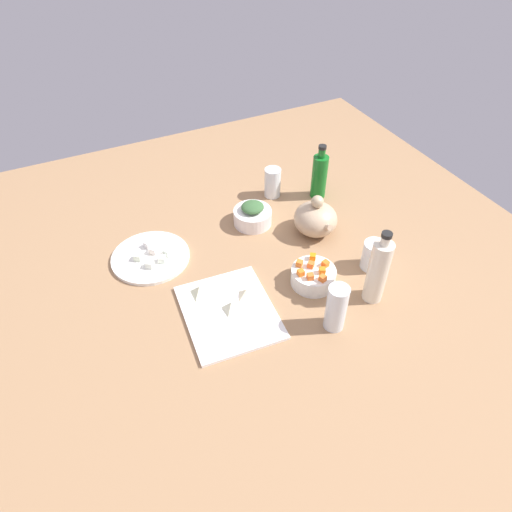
{
  "coord_description": "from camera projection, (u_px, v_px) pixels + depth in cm",
  "views": [
    {
      "loc": [
        93.03,
        -45.11,
        103.25
      ],
      "look_at": [
        0.0,
        0.0,
        8.0
      ],
      "focal_mm": 32.07,
      "sensor_mm": 36.0,
      "label": 1
    }
  ],
  "objects": [
    {
      "name": "drinking_glass_1",
      "position": [
        336.0,
        308.0,
        1.22
      ],
      "size": [
        5.74,
        5.74,
        14.66
      ],
      "primitive_type": "cylinder",
      "color": "white",
      "rests_on": "tabletop"
    },
    {
      "name": "chopped_greens_mound",
      "position": [
        253.0,
        207.0,
        1.56
      ],
      "size": [
        7.73,
        7.97,
        2.97
      ],
      "primitive_type": "ellipsoid",
      "rotation": [
        0.0,
        0.0,
        1.56
      ],
      "color": "#396236",
      "rests_on": "bowl_greens"
    },
    {
      "name": "tofu_cube_5",
      "position": [
        162.0,
        259.0,
        1.43
      ],
      "size": [
        3.0,
        3.0,
        2.2
      ],
      "primitive_type": "cube",
      "rotation": [
        0.0,
        0.0,
        1.05
      ],
      "color": "white",
      "rests_on": "plate_tofu"
    },
    {
      "name": "cutting_board",
      "position": [
        229.0,
        312.0,
        1.3
      ],
      "size": [
        31.39,
        27.05,
        1.0
      ],
      "primitive_type": "cube",
      "rotation": [
        0.0,
        0.0,
        -0.08
      ],
      "color": "white",
      "rests_on": "tabletop"
    },
    {
      "name": "dumpling_1",
      "position": [
        246.0,
        293.0,
        1.33
      ],
      "size": [
        5.53,
        5.75,
        2.73
      ],
      "primitive_type": "pyramid",
      "rotation": [
        0.0,
        0.0,
        1.98
      ],
      "color": "beige",
      "rests_on": "cutting_board"
    },
    {
      "name": "bottle_1",
      "position": [
        319.0,
        175.0,
        1.67
      ],
      "size": [
        5.67,
        5.67,
        20.94
      ],
      "color": "#146A21",
      "rests_on": "tabletop"
    },
    {
      "name": "carrot_cube_4",
      "position": [
        322.0,
        271.0,
        1.34
      ],
      "size": [
        2.42,
        2.42,
        1.8
      ],
      "primitive_type": "cube",
      "rotation": [
        0.0,
        0.0,
        1.11
      ],
      "color": "orange",
      "rests_on": "bowl_carrots"
    },
    {
      "name": "carrot_cube_5",
      "position": [
        325.0,
        264.0,
        1.36
      ],
      "size": [
        2.17,
        2.17,
        1.8
      ],
      "primitive_type": "cube",
      "rotation": [
        0.0,
        0.0,
        0.24
      ],
      "color": "orange",
      "rests_on": "bowl_carrots"
    },
    {
      "name": "drinking_glass_2",
      "position": [
        273.0,
        183.0,
        1.69
      ],
      "size": [
        6.06,
        6.06,
        11.21
      ],
      "primitive_type": "cylinder",
      "color": "white",
      "rests_on": "tabletop"
    },
    {
      "name": "tofu_cube_1",
      "position": [
        150.0,
        264.0,
        1.42
      ],
      "size": [
        3.09,
        3.09,
        2.2
      ],
      "primitive_type": "cube",
      "rotation": [
        0.0,
        0.0,
        2.47
      ],
      "color": "white",
      "rests_on": "plate_tofu"
    },
    {
      "name": "carrot_cube_7",
      "position": [
        323.0,
        278.0,
        1.32
      ],
      "size": [
        2.27,
        2.27,
        1.8
      ],
      "primitive_type": "cube",
      "rotation": [
        0.0,
        0.0,
        1.89
      ],
      "color": "orange",
      "rests_on": "bowl_carrots"
    },
    {
      "name": "tofu_cube_2",
      "position": [
        168.0,
        252.0,
        1.46
      ],
      "size": [
        3.0,
        3.0,
        2.2
      ],
      "primitive_type": "cube",
      "rotation": [
        0.0,
        0.0,
        2.08
      ],
      "color": "white",
      "rests_on": "plate_tofu"
    },
    {
      "name": "tofu_cube_4",
      "position": [
        148.0,
        244.0,
        1.49
      ],
      "size": [
        2.87,
        2.87,
        2.2
      ],
      "primitive_type": "cube",
      "rotation": [
        0.0,
        0.0,
        1.96
      ],
      "color": "silver",
      "rests_on": "plate_tofu"
    },
    {
      "name": "carrot_cube_6",
      "position": [
        299.0,
        263.0,
        1.37
      ],
      "size": [
        2.54,
        2.54,
        1.8
      ],
      "primitive_type": "cube",
      "rotation": [
        0.0,
        0.0,
        0.73
      ],
      "color": "orange",
      "rests_on": "bowl_carrots"
    },
    {
      "name": "teapot",
      "position": [
        316.0,
        219.0,
        1.53
      ],
      "size": [
        16.48,
        14.52,
        14.73
      ],
      "color": "tan",
      "rests_on": "tabletop"
    },
    {
      "name": "bowl_carrots",
      "position": [
        313.0,
        276.0,
        1.37
      ],
      "size": [
        13.46,
        13.46,
        5.26
      ],
      "primitive_type": "cylinder",
      "color": "white",
      "rests_on": "tabletop"
    },
    {
      "name": "carrot_cube_1",
      "position": [
        313.0,
        257.0,
        1.39
      ],
      "size": [
        2.51,
        2.51,
        1.8
      ],
      "primitive_type": "cube",
      "rotation": [
        0.0,
        0.0,
        0.96
      ],
      "color": "orange",
      "rests_on": "bowl_carrots"
    },
    {
      "name": "dumpling_0",
      "position": [
        200.0,
        290.0,
        1.34
      ],
      "size": [
        7.13,
        7.09,
        2.89
      ],
      "primitive_type": "pyramid",
      "rotation": [
        0.0,
        0.0,
        2.4
      ],
      "color": "beige",
      "rests_on": "cutting_board"
    },
    {
      "name": "tofu_cube_0",
      "position": [
        153.0,
        250.0,
        1.47
      ],
      "size": [
        3.11,
        3.11,
        2.2
      ],
      "primitive_type": "cube",
      "rotation": [
        0.0,
        0.0,
        2.33
      ],
      "color": "white",
      "rests_on": "plate_tofu"
    },
    {
      "name": "bowl_greens",
      "position": [
        253.0,
        217.0,
        1.59
      ],
      "size": [
        13.24,
        13.24,
        5.49
      ],
      "primitive_type": "cylinder",
      "color": "white",
      "rests_on": "tabletop"
    },
    {
      "name": "dumpling_2",
      "position": [
        231.0,
        306.0,
        1.29
      ],
      "size": [
        6.59,
        6.55,
        2.99
      ],
      "primitive_type": "pyramid",
      "rotation": [
        0.0,
        0.0,
        2.43
      ],
      "color": "beige",
      "rests_on": "cutting_board"
    },
    {
      "name": "bottle_0",
      "position": [
        378.0,
        271.0,
        1.28
      ],
      "size": [
        5.81,
        5.81,
        24.48
      ],
      "color": "beige",
      "rests_on": "tabletop"
    },
    {
      "name": "tabletop",
      "position": [
        256.0,
        271.0,
        1.45
      ],
      "size": [
        190.0,
        190.0,
        3.0
      ],
      "primitive_type": "cube",
      "color": "#99734F",
      "rests_on": "ground"
    },
    {
      "name": "drinking_glass_0",
      "position": [
        373.0,
        255.0,
        1.41
      ],
      "size": [
        7.01,
        7.01,
        9.43
      ],
      "primitive_type": "cylinder",
      "color": "white",
      "rests_on": "tabletop"
    },
    {
      "name": "carrot_cube_3",
      "position": [
        301.0,
        273.0,
        1.34
      ],
      "size": [
        1.83,
        1.83,
        1.8
      ],
      "primitive_type": "cube",
      "rotation": [
        0.0,
        0.0,
        3.12
      ],
      "color": "orange",
      "rests_on": "bowl_carrots"
    },
    {
      "name": "tofu_cube_3",
      "position": [
        138.0,
        257.0,
        1.44
      ],
      "size": [
        3.09,
        3.09,
        2.2
      ],
      "primitive_type": "cube",
      "rotation": [
        0.0,
        0.0,
        2.46
      ],
      "color": "white",
      "rests_on": "plate_tofu"
    },
    {
      "name": "plate_tofu",
      "position": [
        151.0,
        257.0,
        1.47
      ],
      "size": [
        24.92,
        24.92,
        1.2
      ],
      "primitive_type": "cylinder",
      "color": "white",
      "rests_on": "tabletop"
    },
    {
      "name": "carrot_cube_0",
      "position": [
        310.0,
        277.0,
        1.32
      ],
      "size": [
        2.19,
        2.19,
        1.8
      ],
      "primitive_type": "cube",
      "rotation": [
        0.0,
        0.0,
        2.89
      ],
      "color": "orange",
      "rests_on": "bowl_carrots"
    },
    {
      "name": "carrot_cube_2",
      "position": [
        311.0,
        265.0,
        1.36
      ],
      "size": [
        2.53,
        2.53,
        1.8
      ],
      "primitive_type": "cube",
      "rotation": [
        0.0,
        0.0,
        2.26
      ],
      "color": "orange",
      "rests_on": "bowl_carrots"
    }
  ]
}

